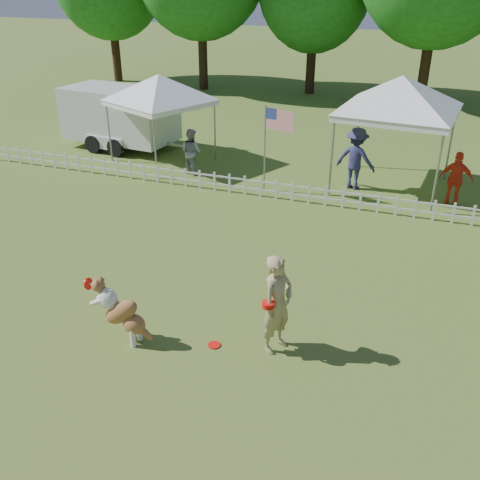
{
  "coord_description": "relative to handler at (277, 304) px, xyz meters",
  "views": [
    {
      "loc": [
        3.92,
        -7.37,
        6.16
      ],
      "look_at": [
        0.45,
        2.0,
        1.1
      ],
      "focal_mm": 40.0,
      "sensor_mm": 36.0,
      "label": 1
    }
  ],
  "objects": [
    {
      "name": "ground",
      "position": [
        -1.81,
        -0.19,
        -0.94
      ],
      "size": [
        120.0,
        120.0,
        0.0
      ],
      "primitive_type": "plane",
      "color": "#476F23",
      "rests_on": "ground"
    },
    {
      "name": "picket_fence",
      "position": [
        -1.81,
        6.81,
        -0.64
      ],
      "size": [
        22.0,
        0.08,
        0.6
      ],
      "primitive_type": null,
      "color": "silver",
      "rests_on": "ground"
    },
    {
      "name": "handler",
      "position": [
        0.0,
        0.0,
        0.0
      ],
      "size": [
        0.67,
        0.8,
        1.87
      ],
      "primitive_type": "imported",
      "rotation": [
        0.0,
        0.0,
        1.19
      ],
      "color": "tan",
      "rests_on": "ground"
    },
    {
      "name": "dog",
      "position": [
        -2.7,
        -0.75,
        -0.33
      ],
      "size": [
        1.19,
        0.43,
        1.22
      ],
      "primitive_type": null,
      "rotation": [
        0.0,
        0.0,
        -0.03
      ],
      "color": "brown",
      "rests_on": "ground"
    },
    {
      "name": "frisbee_on_turf",
      "position": [
        -1.07,
        -0.34,
        -0.93
      ],
      "size": [
        0.3,
        0.3,
        0.02
      ],
      "primitive_type": "cylinder",
      "rotation": [
        0.0,
        0.0,
        -0.34
      ],
      "color": "red",
      "rests_on": "ground"
    },
    {
      "name": "canopy_tent_left",
      "position": [
        -6.92,
        8.89,
        0.54
      ],
      "size": [
        3.79,
        3.79,
        2.96
      ],
      "primitive_type": null,
      "rotation": [
        0.0,
        0.0,
        -0.42
      ],
      "color": "white",
      "rests_on": "ground"
    },
    {
      "name": "canopy_tent_right",
      "position": [
        1.01,
        8.99,
        0.75
      ],
      "size": [
        3.56,
        3.56,
        3.37
      ],
      "primitive_type": null,
      "rotation": [
        0.0,
        0.0,
        -0.1
      ],
      "color": "white",
      "rests_on": "ground"
    },
    {
      "name": "cargo_trailer",
      "position": [
        -9.18,
        9.8,
        0.21
      ],
      "size": [
        5.42,
        2.83,
        2.29
      ],
      "primitive_type": null,
      "rotation": [
        0.0,
        0.0,
        -0.11
      ],
      "color": "silver",
      "rests_on": "ground"
    },
    {
      "name": "flag_pole",
      "position": [
        -2.61,
        7.33,
        0.39
      ],
      "size": [
        1.01,
        0.36,
        2.65
      ],
      "primitive_type": null,
      "rotation": [
        0.0,
        0.0,
        -0.25
      ],
      "color": "gray",
      "rests_on": "ground"
    },
    {
      "name": "spectator_a",
      "position": [
        -5.39,
        8.01,
        -0.18
      ],
      "size": [
        0.9,
        0.81,
        1.52
      ],
      "primitive_type": "imported",
      "rotation": [
        0.0,
        0.0,
        2.77
      ],
      "color": "#97989C",
      "rests_on": "ground"
    },
    {
      "name": "spectator_b",
      "position": [
        -0.04,
        8.54,
        0.02
      ],
      "size": [
        1.37,
        0.96,
        1.92
      ],
      "primitive_type": "imported",
      "rotation": [
        0.0,
        0.0,
        2.93
      ],
      "color": "navy",
      "rests_on": "ground"
    },
    {
      "name": "spectator_c",
      "position": [
        2.9,
        8.13,
        -0.13
      ],
      "size": [
        0.96,
        0.43,
        1.61
      ],
      "primitive_type": "imported",
      "rotation": [
        0.0,
        0.0,
        3.1
      ],
      "color": "#F23A1C",
      "rests_on": "ground"
    }
  ]
}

